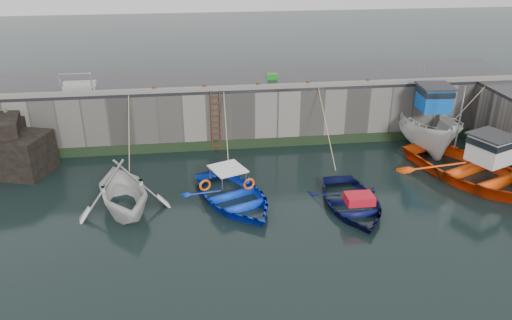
{
  "coord_description": "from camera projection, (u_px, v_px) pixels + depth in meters",
  "views": [
    {
      "loc": [
        -3.1,
        -14.13,
        10.36
      ],
      "look_at": [
        -0.47,
        5.79,
        1.2
      ],
      "focal_mm": 35.0,
      "sensor_mm": 36.0,
      "label": 1
    }
  ],
  "objects": [
    {
      "name": "railing",
      "position": [
        79.0,
        85.0,
        25.12
      ],
      "size": [
        1.6,
        1.05,
        1.0
      ],
      "color": "#A5A8AD",
      "rests_on": "road_back"
    },
    {
      "name": "road_back",
      "position": [
        249.0,
        78.0,
        27.41
      ],
      "size": [
        30.0,
        5.0,
        0.16
      ],
      "primitive_type": "cube",
      "color": "black",
      "rests_on": "quay_back"
    },
    {
      "name": "boat_near_blue_rope",
      "position": [
        226.0,
        162.0,
        24.79
      ],
      "size": [
        0.04,
        4.14,
        3.1
      ],
      "primitive_type": null,
      "color": "tan",
      "rests_on": "ground"
    },
    {
      "name": "fish_crate",
      "position": [
        272.0,
        76.0,
        26.91
      ],
      "size": [
        0.59,
        0.48,
        0.3
      ],
      "primitive_type": "cube",
      "rotation": [
        0.0,
        0.0,
        -0.15
      ],
      "color": "#18851E",
      "rests_on": "road_back"
    },
    {
      "name": "quay_back",
      "position": [
        249.0,
        106.0,
        28.07
      ],
      "size": [
        30.0,
        5.0,
        3.0
      ],
      "primitive_type": "cube",
      "color": "slate",
      "rests_on": "ground"
    },
    {
      "name": "boat_near_white",
      "position": [
        125.0,
        209.0,
        20.55
      ],
      "size": [
        5.1,
        5.53,
        2.42
      ],
      "primitive_type": "imported",
      "rotation": [
        0.0,
        0.0,
        0.28
      ],
      "color": "silver",
      "rests_on": "ground"
    },
    {
      "name": "boat_near_navy_rope",
      "position": [
        323.0,
        161.0,
        24.87
      ],
      "size": [
        0.04,
        5.03,
        3.1
      ],
      "primitive_type": null,
      "color": "tan",
      "rests_on": "ground"
    },
    {
      "name": "bollard_a",
      "position": [
        154.0,
        89.0,
        24.7
      ],
      "size": [
        0.18,
        0.18,
        0.28
      ],
      "primitive_type": "cylinder",
      "color": "#3F1E0F",
      "rests_on": "road_back"
    },
    {
      "name": "bollard_d",
      "position": [
        308.0,
        84.0,
        25.63
      ],
      "size": [
        0.18,
        0.18,
        0.28
      ],
      "primitive_type": "cylinder",
      "color": "#3F1E0F",
      "rests_on": "road_back"
    },
    {
      "name": "ground",
      "position": [
        291.0,
        258.0,
        17.41
      ],
      "size": [
        120.0,
        120.0,
        0.0
      ],
      "primitive_type": "plane",
      "color": "black",
      "rests_on": "ground"
    },
    {
      "name": "bollard_b",
      "position": [
        204.0,
        88.0,
        24.99
      ],
      "size": [
        0.18,
        0.18,
        0.28
      ],
      "primitive_type": "cylinder",
      "color": "#3F1E0F",
      "rests_on": "road_back"
    },
    {
      "name": "ladder",
      "position": [
        216.0,
        121.0,
        25.46
      ],
      "size": [
        0.51,
        0.08,
        3.2
      ],
      "color": "#3F1E0F",
      "rests_on": "ground"
    },
    {
      "name": "algae_back",
      "position": [
        255.0,
        143.0,
        26.3
      ],
      "size": [
        30.0,
        0.08,
        0.5
      ],
      "primitive_type": "cube",
      "color": "black",
      "rests_on": "ground"
    },
    {
      "name": "bollard_c",
      "position": [
        258.0,
        86.0,
        25.32
      ],
      "size": [
        0.18,
        0.18,
        0.28
      ],
      "primitive_type": "cylinder",
      "color": "#3F1E0F",
      "rests_on": "road_back"
    },
    {
      "name": "boat_near_blue",
      "position": [
        234.0,
        202.0,
        21.09
      ],
      "size": [
        5.32,
        6.14,
        1.07
      ],
      "primitive_type": "imported",
      "rotation": [
        0.0,
        0.0,
        0.38
      ],
      "color": "#0E39D4",
      "rests_on": "ground"
    },
    {
      "name": "boat_far_orange",
      "position": [
        474.0,
        170.0,
        22.83
      ],
      "size": [
        7.41,
        8.49,
        4.47
      ],
      "rotation": [
        0.0,
        0.0,
        0.4
      ],
      "color": "#FF4D0D",
      "rests_on": "ground"
    },
    {
      "name": "boat_near_white_rope",
      "position": [
        134.0,
        167.0,
        24.25
      ],
      "size": [
        0.04,
        4.13,
        3.1
      ],
      "primitive_type": null,
      "color": "tan",
      "rests_on": "ground"
    },
    {
      "name": "boat_near_navy",
      "position": [
        351.0,
        207.0,
        20.67
      ],
      "size": [
        3.33,
        4.66,
        0.96
      ],
      "primitive_type": "imported",
      "rotation": [
        0.0,
        0.0,
        0.0
      ],
      "color": "#0A0E41",
      "rests_on": "ground"
    },
    {
      "name": "kerb_back",
      "position": [
        254.0,
        87.0,
        25.22
      ],
      "size": [
        30.0,
        0.3,
        0.2
      ],
      "primitive_type": "cube",
      "color": "slate",
      "rests_on": "road_back"
    },
    {
      "name": "boat_far_white",
      "position": [
        425.0,
        126.0,
        26.33
      ],
      "size": [
        3.0,
        6.72,
        5.52
      ],
      "rotation": [
        0.0,
        0.0,
        -0.08
      ],
      "color": "silver",
      "rests_on": "ground"
    },
    {
      "name": "bollard_e",
      "position": [
        368.0,
        82.0,
        26.01
      ],
      "size": [
        0.18,
        0.18,
        0.28
      ],
      "primitive_type": "cylinder",
      "color": "#3F1E0F",
      "rests_on": "road_back"
    }
  ]
}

